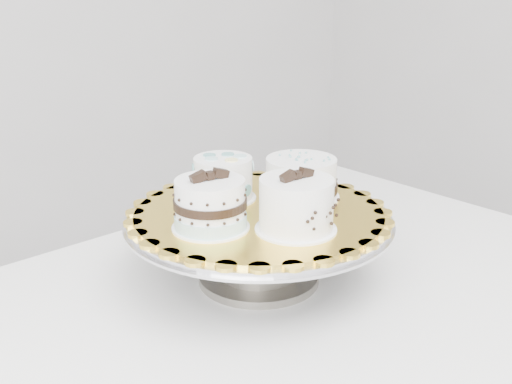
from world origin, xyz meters
TOP-DOWN VIEW (x-y plane):
  - table at (0.13, 0.24)m, footprint 1.17×0.82m
  - cake_stand at (0.14, 0.30)m, footprint 0.40×0.40m
  - cake_board at (0.14, 0.30)m, footprint 0.48×0.48m
  - cake_swirl at (0.14, 0.21)m, footprint 0.11×0.11m
  - cake_banded at (0.05, 0.29)m, footprint 0.11×0.11m
  - cake_dots at (0.13, 0.37)m, footprint 0.11×0.11m
  - cake_ribbon at (0.23, 0.30)m, footprint 0.13×0.12m

SIDE VIEW (x-z plane):
  - table at x=0.13m, z-range 0.29..1.04m
  - cake_stand at x=0.14m, z-range 0.77..0.88m
  - cake_board at x=0.14m, z-range 0.86..0.86m
  - cake_ribbon at x=0.23m, z-range 0.86..0.93m
  - cake_banded at x=0.05m, z-range 0.85..0.94m
  - cake_dots at x=0.13m, z-range 0.86..0.93m
  - cake_swirl at x=0.14m, z-range 0.85..0.95m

